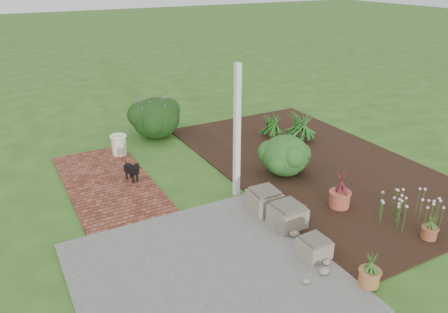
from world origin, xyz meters
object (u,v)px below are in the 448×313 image
black_dog (132,169)px  cream_ceramic_urn (119,145)px  stone_trough_near (314,248)px  evergreen_shrub (285,154)px

black_dog → cream_ceramic_urn: cream_ceramic_urn is taller
stone_trough_near → black_dog: bearing=113.1°
stone_trough_near → evergreen_shrub: bearing=62.7°
cream_ceramic_urn → evergreen_shrub: (2.73, -2.60, 0.19)m
stone_trough_near → black_dog: 4.00m
stone_trough_near → cream_ceramic_urn: bearing=105.5°
cream_ceramic_urn → evergreen_shrub: bearing=-43.6°
black_dog → cream_ceramic_urn: (0.15, 1.46, -0.02)m
stone_trough_near → evergreen_shrub: (1.31, 2.54, 0.27)m
stone_trough_near → cream_ceramic_urn: size_ratio=0.92×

